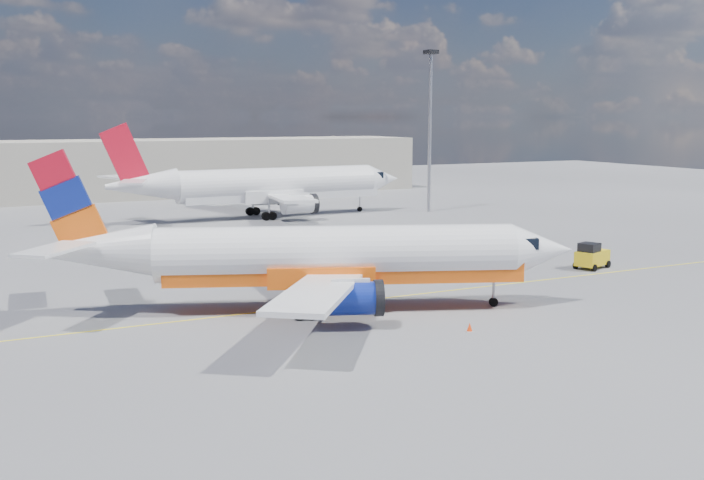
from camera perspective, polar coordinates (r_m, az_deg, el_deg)
name	(u,v)px	position (r m, az deg, el deg)	size (l,w,h in m)	color
ground	(407,309)	(46.69, 4.02, -5.00)	(240.00, 240.00, 0.00)	#5B5B5F
taxi_line	(383,298)	(49.24, 2.28, -4.24)	(70.00, 0.15, 0.01)	yellow
terminal_main	(181,167)	(117.76, -12.32, 5.22)	(70.00, 14.00, 8.00)	#B7AE9E
main_jet	(319,257)	(45.64, -2.39, -1.22)	(31.24, 23.62, 9.54)	white
second_jet	(269,186)	(88.86, -6.08, 3.94)	(35.21, 27.85, 10.67)	white
gse_tug	(592,256)	(61.25, 17.03, -1.13)	(3.13, 2.51, 1.98)	black
traffic_cone	(470,327)	(42.11, 8.55, -6.29)	(0.35, 0.35, 0.48)	white
floodlight_mast	(430,116)	(93.88, 5.70, 8.97)	(1.38, 1.38, 18.94)	#9D9CA4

